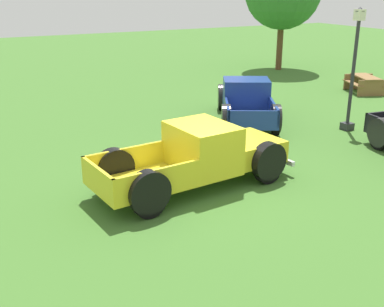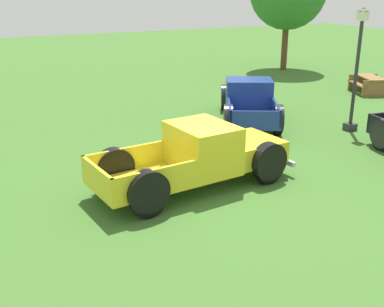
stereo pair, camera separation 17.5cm
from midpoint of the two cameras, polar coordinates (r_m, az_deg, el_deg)
name	(u,v)px [view 2 (the right image)]	position (r m, az deg, el deg)	size (l,w,h in m)	color
ground_plane	(206,185)	(12.35, 2.06, -3.80)	(80.00, 80.00, 0.00)	#3D6B28
pickup_truck_foreground	(204,156)	(12.18, 1.91, -0.29)	(2.48, 5.39, 1.60)	yellow
pickup_truck_behind_right	(248,100)	(18.35, 7.01, 6.32)	(5.28, 3.99, 1.54)	navy
lamp_post_near	(357,68)	(17.41, 19.30, 9.56)	(0.36, 0.36, 4.18)	#2D2D33
picnic_table	(370,83)	(24.31, 20.62, 7.90)	(2.23, 2.06, 0.78)	olive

